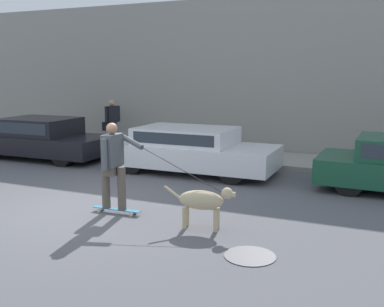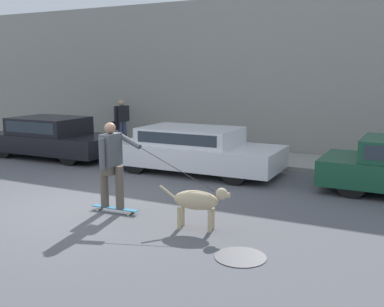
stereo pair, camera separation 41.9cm
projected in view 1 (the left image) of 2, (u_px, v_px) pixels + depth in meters
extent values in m
plane|color=#545459|center=(85.00, 210.00, 8.56)|extent=(36.00, 36.00, 0.00)
cube|color=gray|center=(219.00, 77.00, 14.66)|extent=(32.00, 0.30, 4.90)
cube|color=gray|center=(204.00, 154.00, 13.97)|extent=(30.00, 2.13, 0.14)
cylinder|color=black|center=(96.00, 147.00, 13.92)|extent=(0.63, 0.21, 0.63)
cylinder|color=black|center=(62.00, 155.00, 12.48)|extent=(0.63, 0.21, 0.63)
cylinder|color=black|center=(32.00, 142.00, 14.91)|extent=(0.63, 0.21, 0.63)
cube|color=black|center=(45.00, 143.00, 13.67)|extent=(4.12, 1.88, 0.53)
cube|color=black|center=(40.00, 126.00, 13.64)|extent=(2.13, 1.67, 0.51)
cube|color=#28333D|center=(20.00, 129.00, 12.89)|extent=(1.86, 0.03, 0.33)
cylinder|color=black|center=(251.00, 159.00, 11.93)|extent=(0.64, 0.20, 0.64)
cylinder|color=black|center=(232.00, 171.00, 10.49)|extent=(0.64, 0.20, 0.64)
cylinder|color=black|center=(160.00, 152.00, 13.01)|extent=(0.64, 0.20, 0.64)
cylinder|color=black|center=(132.00, 162.00, 11.57)|extent=(0.64, 0.20, 0.64)
cube|color=silver|center=(192.00, 155.00, 11.72)|extent=(4.40, 1.84, 0.55)
cube|color=silver|center=(186.00, 136.00, 11.71)|extent=(2.49, 1.65, 0.43)
cube|color=#28333D|center=(172.00, 139.00, 10.95)|extent=(2.19, 0.01, 0.28)
cylinder|color=black|center=(356.00, 168.00, 10.89)|extent=(0.63, 0.21, 0.62)
cylinder|color=black|center=(349.00, 181.00, 9.51)|extent=(0.63, 0.21, 0.62)
cylinder|color=tan|center=(218.00, 218.00, 7.53)|extent=(0.07, 0.07, 0.36)
cylinder|color=tan|center=(215.00, 221.00, 7.36)|extent=(0.07, 0.07, 0.36)
cylinder|color=tan|center=(187.00, 215.00, 7.67)|extent=(0.07, 0.07, 0.36)
cylinder|color=tan|center=(184.00, 218.00, 7.50)|extent=(0.07, 0.07, 0.36)
ellipsoid|color=tan|center=(201.00, 200.00, 7.46)|extent=(0.80, 0.43, 0.32)
sphere|color=tan|center=(227.00, 193.00, 7.32)|extent=(0.19, 0.19, 0.19)
cylinder|color=tan|center=(232.00, 195.00, 7.30)|extent=(0.12, 0.10, 0.09)
cylinder|color=tan|center=(172.00, 192.00, 7.57)|extent=(0.31, 0.09, 0.23)
cylinder|color=beige|center=(135.00, 212.00, 8.31)|extent=(0.07, 0.03, 0.07)
cylinder|color=beige|center=(131.00, 215.00, 8.17)|extent=(0.07, 0.03, 0.07)
cylinder|color=beige|center=(103.00, 208.00, 8.55)|extent=(0.07, 0.03, 0.07)
cylinder|color=beige|center=(99.00, 210.00, 8.42)|extent=(0.07, 0.03, 0.07)
cube|color=teal|center=(117.00, 209.00, 8.36)|extent=(0.97, 0.16, 0.02)
cylinder|color=brown|center=(122.00, 188.00, 8.24)|extent=(0.16, 0.16, 0.81)
cylinder|color=brown|center=(106.00, 187.00, 8.36)|extent=(0.16, 0.16, 0.81)
cube|color=brown|center=(113.00, 170.00, 8.24)|extent=(0.21, 0.35, 0.16)
cube|color=#4C5156|center=(113.00, 150.00, 8.17)|extent=(0.24, 0.45, 0.59)
sphere|color=#997056|center=(112.00, 129.00, 8.10)|extent=(0.21, 0.21, 0.21)
cylinder|color=#4C5156|center=(105.00, 155.00, 7.93)|extent=(0.10, 0.10, 0.56)
cylinder|color=#4C5156|center=(131.00, 141.00, 8.26)|extent=(0.57, 0.18, 0.28)
cylinder|color=black|center=(182.00, 170.00, 7.73)|extent=(1.74, 0.27, 0.64)
cylinder|color=#3D4760|center=(111.00, 133.00, 15.58)|extent=(0.16, 0.16, 0.75)
cylinder|color=#3D4760|center=(115.00, 132.00, 15.72)|extent=(0.16, 0.16, 0.75)
cube|color=black|center=(112.00, 114.00, 15.53)|extent=(0.35, 0.50, 0.55)
cylinder|color=black|center=(106.00, 114.00, 15.32)|extent=(0.10, 0.10, 0.52)
cylinder|color=black|center=(119.00, 113.00, 15.74)|extent=(0.10, 0.10, 0.52)
sphere|color=tan|center=(112.00, 103.00, 15.47)|extent=(0.21, 0.21, 0.21)
cube|color=black|center=(107.00, 126.00, 15.40)|extent=(0.19, 0.33, 0.30)
cylinder|color=#38383D|center=(250.00, 256.00, 6.40)|extent=(0.74, 0.74, 0.01)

